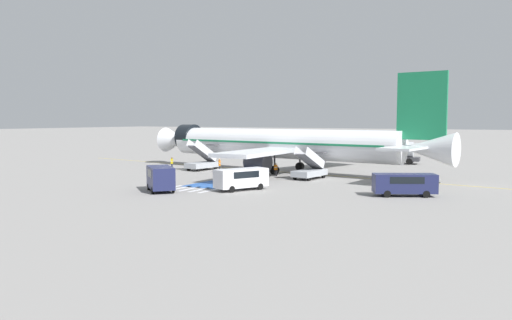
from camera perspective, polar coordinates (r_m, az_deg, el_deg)
name	(u,v)px	position (r m, az deg, el deg)	size (l,w,h in m)	color
ground_plane	(279,171)	(67.23, 2.65, -1.25)	(600.00, 600.00, 0.00)	gray
apron_leadline_yellow	(277,171)	(66.47, 2.44, -1.32)	(0.20, 77.98, 0.01)	gold
apron_stand_patch_blue	(225,182)	(55.55, -3.58, -2.51)	(4.22, 10.69, 0.01)	#2856A8
apron_walkway_bar_0	(162,186)	(52.59, -10.71, -2.99)	(0.44, 3.60, 0.01)	silver
apron_walkway_bar_1	(171,187)	(51.83, -9.70, -3.09)	(0.44, 3.60, 0.01)	silver
apron_walkway_bar_2	(180,188)	(51.08, -8.66, -3.19)	(0.44, 3.60, 0.01)	silver
apron_walkway_bar_3	(190,189)	(50.35, -7.58, -3.29)	(0.44, 3.60, 0.01)	silver
apron_walkway_bar_4	(199,190)	(49.64, -6.48, -3.40)	(0.44, 3.60, 0.01)	silver
apron_walkway_bar_5	(209,191)	(48.95, -5.34, -3.50)	(0.44, 3.60, 0.01)	silver
airliner	(281,144)	(65.82, 2.93, 1.87)	(44.22, 31.10, 12.10)	silver
boarding_stairs_forward	(202,163)	(68.67, -6.14, -0.29)	(2.77, 5.43, 4.28)	#ADB2BA
boarding_stairs_aft	(310,171)	(58.53, 6.17, -1.21)	(2.77, 5.43, 3.88)	#ADB2BA
fuel_tanker	(390,152)	(81.35, 15.04, 0.86)	(9.48, 3.48, 3.48)	#38383D
service_van_0	(241,177)	(48.96, -1.70, -1.99)	(4.02, 5.63, 2.11)	silver
service_van_1	(404,183)	(47.03, 16.61, -2.51)	(5.76, 4.19, 2.04)	#1E234C
service_van_2	(161,177)	(48.91, -10.86, -1.90)	(4.63, 4.37, 2.40)	#1E234C
ground_crew_0	(276,169)	(60.88, 2.27, -1.00)	(0.49, 0.39, 1.62)	black
ground_crew_1	(219,164)	(65.06, -4.19, -0.51)	(0.46, 0.47, 1.85)	#2D2D33
ground_crew_2	(172,162)	(69.58, -9.59, -0.28)	(0.37, 0.48, 1.75)	#191E38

